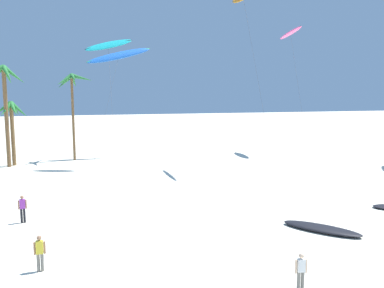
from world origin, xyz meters
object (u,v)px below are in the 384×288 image
Objects in this scene: palm_tree_3 at (11,115)px; person_near_left at (301,271)px; grounded_kite_0 at (322,228)px; palm_tree_2 at (4,88)px; person_foreground_walker at (40,252)px; person_near_right at (23,208)px; palm_tree_4 at (72,87)px; flying_kite_1 at (119,56)px; flying_kite_3 at (290,33)px; flying_kite_4 at (108,45)px.

person_near_left is at bearing -66.58° from palm_tree_3.
person_near_left reaches higher than grounded_kite_0.
person_foreground_walker is (5.08, -27.97, -7.67)m from palm_tree_2.
person_near_right is at bearing 132.84° from person_near_left.
flying_kite_1 reaches higher than palm_tree_4.
person_near_right is at bearing -146.06° from flying_kite_3.
flying_kite_4 is 8.47× the size of person_foreground_walker.
palm_tree_2 reaches higher than person_near_right.
grounded_kite_0 is 7.61m from person_near_left.
palm_tree_3 is 0.51× the size of flying_kite_4.
palm_tree_4 is at bearing 86.49° from person_foreground_walker.
palm_tree_4 is at bearing 102.98° from person_near_left.
palm_tree_4 is 33.69m from grounded_kite_0.
person_near_right is (-31.35, -21.10, -15.04)m from flying_kite_3.
palm_tree_4 is at bearing 114.01° from grounded_kite_0.
flying_kite_3 reaches higher than flying_kite_1.
flying_kite_1 is 0.84× the size of flying_kite_3.
palm_tree_3 is 4.45× the size of person_near_left.
person_foreground_walker is at bearing -136.41° from flying_kite_3.
palm_tree_2 is 1.54× the size of palm_tree_3.
person_foreground_walker is (-1.86, -30.31, -7.80)m from palm_tree_4.
person_foreground_walker is 11.22m from person_near_left.
palm_tree_4 reaches higher than person_near_left.
palm_tree_2 is at bearing -164.97° from flying_kite_1.
flying_kite_3 reaches higher than person_near_right.
grounded_kite_0 is at bearing -76.20° from flying_kite_1.
flying_kite_3 reaches higher than person_foreground_walker.
person_near_right reaches higher than person_foreground_walker.
grounded_kite_0 is (19.76, -28.24, -5.47)m from palm_tree_3.
palm_tree_4 is 6.44× the size of person_near_left.
flying_kite_4 is (-24.22, -3.71, -2.95)m from flying_kite_3.
flying_kite_3 is (34.52, -0.35, 10.36)m from palm_tree_3.
palm_tree_2 is at bearing 99.90° from person_near_right.
palm_tree_3 is at bearing -166.82° from palm_tree_4.
palm_tree_2 is at bearing -161.36° from palm_tree_4.
grounded_kite_0 is at bearing -22.25° from person_near_right.
palm_tree_2 is at bearing -117.81° from palm_tree_3.
palm_tree_2 is 7.33m from palm_tree_4.
flying_kite_1 is at bearing 74.10° from flying_kite_4.
palm_tree_4 reaches higher than grounded_kite_0.
person_near_left is at bearing -26.80° from person_foreground_walker.
person_near_left is at bearing -86.12° from flying_kite_1.
flying_kite_4 is 32.47m from person_near_left.
flying_kite_4 is 28.99m from grounded_kite_0.
palm_tree_4 reaches higher than person_foreground_walker.
palm_tree_4 is 31.36m from person_foreground_walker.
flying_kite_1 is at bearing 69.41° from person_near_right.
flying_kite_4 reaches higher than palm_tree_3.
person_foreground_walker is at bearing -78.60° from person_near_right.
palm_tree_2 reaches higher than person_foreground_walker.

